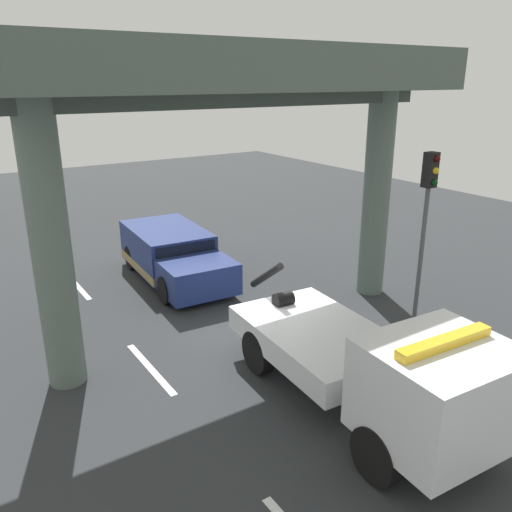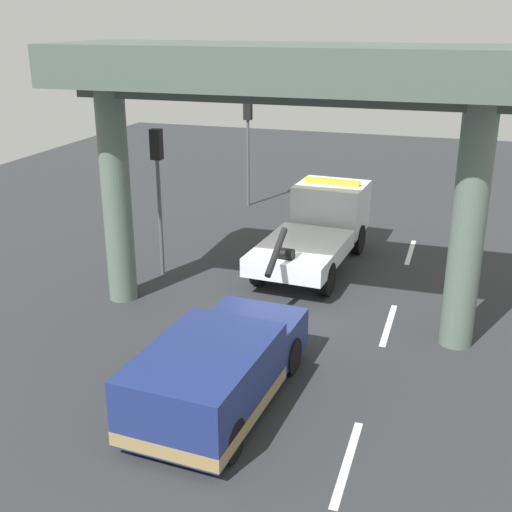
# 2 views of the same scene
# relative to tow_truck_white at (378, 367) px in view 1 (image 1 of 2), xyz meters

# --- Properties ---
(ground_plane) EXTENTS (60.00, 40.00, 0.10)m
(ground_plane) POSITION_rel_tow_truck_white_xyz_m (-4.23, 0.05, -1.25)
(ground_plane) COLOR #2D3033
(lane_stripe_west) EXTENTS (2.60, 0.16, 0.01)m
(lane_stripe_west) POSITION_rel_tow_truck_white_xyz_m (-10.23, -2.87, -1.20)
(lane_stripe_west) COLOR silver
(lane_stripe_west) RESTS_ON ground
(lane_stripe_mid) EXTENTS (2.60, 0.16, 0.01)m
(lane_stripe_mid) POSITION_rel_tow_truck_white_xyz_m (-4.23, -2.87, -1.20)
(lane_stripe_mid) COLOR silver
(lane_stripe_mid) RESTS_ON ground
(tow_truck_white) EXTENTS (7.32, 2.78, 2.46)m
(tow_truck_white) POSITION_rel_tow_truck_white_xyz_m (0.00, 0.00, 0.00)
(tow_truck_white) COLOR white
(tow_truck_white) RESTS_ON ground
(towed_van_green) EXTENTS (5.33, 2.51, 1.58)m
(towed_van_green) POSITION_rel_tow_truck_white_xyz_m (-9.20, 0.06, -0.42)
(towed_van_green) COLOR navy
(towed_van_green) RESTS_ON ground
(overpass_structure) EXTENTS (3.60, 11.25, 7.06)m
(overpass_structure) POSITION_rel_tow_truck_white_xyz_m (-4.77, 0.05, 4.79)
(overpass_structure) COLOR #596B60
(overpass_structure) RESTS_ON ground
(traffic_light_near) EXTENTS (0.39, 0.32, 4.57)m
(traffic_light_near) POSITION_rel_tow_truck_white_xyz_m (-2.71, 4.40, 2.12)
(traffic_light_near) COLOR #515456
(traffic_light_near) RESTS_ON ground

